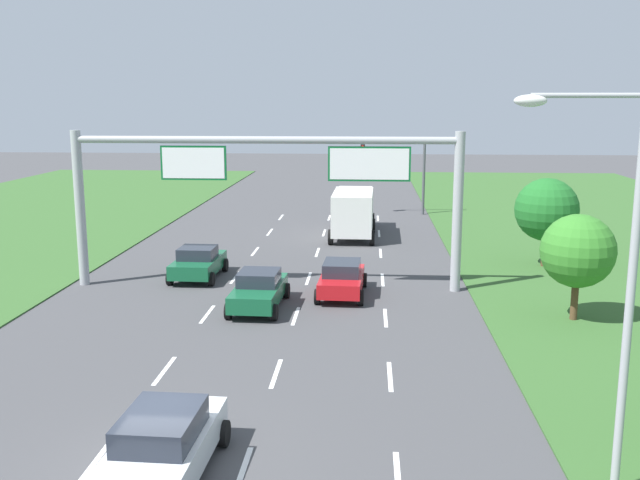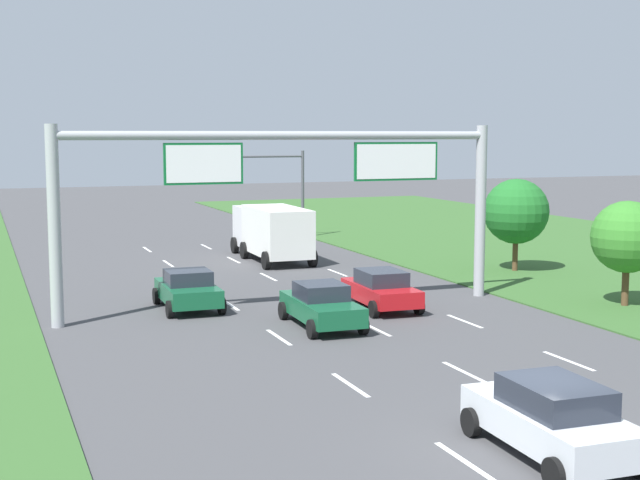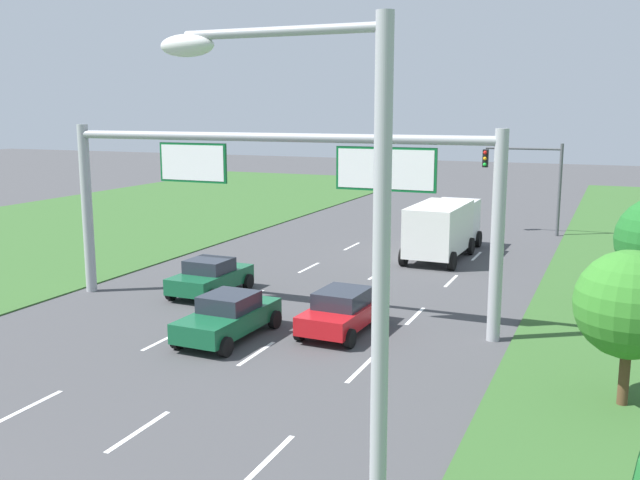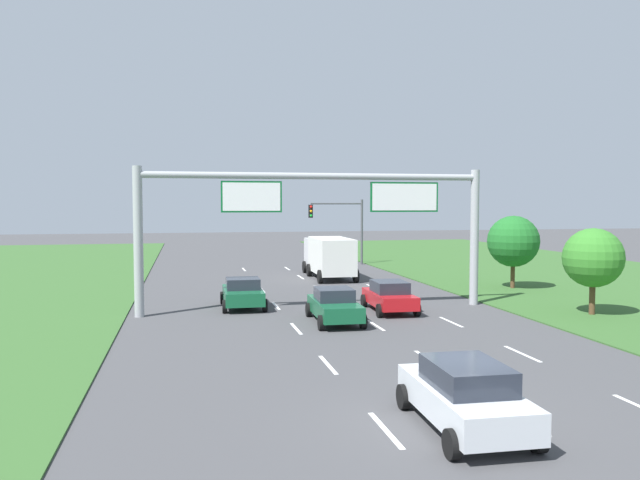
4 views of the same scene
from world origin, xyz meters
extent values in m
plane|color=#424244|center=(0.00, 0.00, 0.00)|extent=(200.00, 200.00, 0.00)
cube|color=white|center=(-1.75, 0.00, 0.00)|extent=(0.14, 2.40, 0.01)
cube|color=white|center=(-1.75, 6.00, 0.00)|extent=(0.14, 2.40, 0.01)
cube|color=white|center=(-1.75, 12.00, 0.00)|extent=(0.14, 2.40, 0.01)
cube|color=white|center=(-1.75, 18.00, 0.00)|extent=(0.14, 2.40, 0.01)
cube|color=white|center=(-1.75, 24.00, 0.00)|extent=(0.14, 2.40, 0.01)
cube|color=white|center=(-1.75, 30.00, 0.00)|extent=(0.14, 2.40, 0.01)
cube|color=white|center=(-1.75, 36.00, 0.00)|extent=(0.14, 2.40, 0.01)
cube|color=white|center=(1.75, 0.00, 0.00)|extent=(0.14, 2.40, 0.01)
cube|color=white|center=(1.75, 6.00, 0.00)|extent=(0.14, 2.40, 0.01)
cube|color=white|center=(1.75, 12.00, 0.00)|extent=(0.14, 2.40, 0.01)
cube|color=white|center=(1.75, 18.00, 0.00)|extent=(0.14, 2.40, 0.01)
cube|color=white|center=(1.75, 24.00, 0.00)|extent=(0.14, 2.40, 0.01)
cube|color=white|center=(1.75, 30.00, 0.00)|extent=(0.14, 2.40, 0.01)
cube|color=white|center=(1.75, 36.00, 0.00)|extent=(0.14, 2.40, 0.01)
cube|color=white|center=(5.25, 6.00, 0.00)|extent=(0.14, 2.40, 0.01)
cube|color=white|center=(5.25, 12.00, 0.00)|extent=(0.14, 2.40, 0.01)
cube|color=white|center=(5.25, 18.00, 0.00)|extent=(0.14, 2.40, 0.01)
cube|color=white|center=(5.25, 24.00, 0.00)|extent=(0.14, 2.40, 0.01)
cube|color=white|center=(5.25, 30.00, 0.00)|extent=(0.14, 2.40, 0.01)
cube|color=white|center=(5.25, 36.00, 0.00)|extent=(0.14, 2.40, 0.01)
cube|color=#145633|center=(0.16, 13.01, 0.65)|extent=(1.89, 4.38, 0.65)
cube|color=#232833|center=(0.16, 13.08, 1.25)|extent=(1.62, 1.79, 0.55)
cylinder|color=black|center=(-0.69, 14.65, 0.32)|extent=(0.24, 0.65, 0.64)
cylinder|color=black|center=(1.10, 14.60, 0.32)|extent=(0.24, 0.65, 0.64)
cylinder|color=black|center=(-0.79, 11.42, 0.32)|extent=(0.24, 0.65, 0.64)
cylinder|color=black|center=(1.00, 11.37, 0.32)|extent=(0.24, 0.65, 0.64)
cube|color=#145633|center=(-3.47, 17.79, 0.64)|extent=(1.96, 4.00, 0.65)
cube|color=#232833|center=(-3.47, 17.72, 1.24)|extent=(1.67, 1.65, 0.54)
cylinder|color=black|center=(-4.41, 19.24, 0.32)|extent=(0.23, 0.64, 0.64)
cylinder|color=black|center=(-2.48, 19.21, 0.32)|extent=(0.23, 0.64, 0.64)
cylinder|color=black|center=(-4.46, 16.37, 0.32)|extent=(0.23, 0.64, 0.64)
cylinder|color=black|center=(-2.53, 16.34, 0.32)|extent=(0.23, 0.64, 0.64)
cube|color=silver|center=(0.08, -0.32, 0.67)|extent=(2.01, 4.37, 0.70)
cube|color=#232833|center=(0.07, -0.44, 1.31)|extent=(1.64, 2.26, 0.58)
cylinder|color=black|center=(-0.83, 1.32, 0.32)|extent=(0.24, 0.65, 0.64)
cylinder|color=black|center=(1.08, 1.26, 0.32)|extent=(0.24, 0.65, 0.64)
cylinder|color=black|center=(-0.93, -1.89, 0.32)|extent=(0.24, 0.65, 0.64)
cylinder|color=black|center=(0.98, -1.95, 0.32)|extent=(0.24, 0.65, 0.64)
cube|color=red|center=(3.43, 15.18, 0.63)|extent=(1.92, 4.15, 0.62)
cube|color=#232833|center=(3.43, 15.15, 1.22)|extent=(1.61, 2.00, 0.56)
cylinder|color=black|center=(2.59, 16.71, 0.32)|extent=(0.25, 0.65, 0.64)
cylinder|color=black|center=(4.39, 16.63, 0.32)|extent=(0.25, 0.65, 0.64)
cylinder|color=black|center=(2.47, 13.72, 0.32)|extent=(0.25, 0.65, 0.64)
cylinder|color=black|center=(4.27, 13.65, 0.32)|extent=(0.25, 0.65, 0.64)
cube|color=silver|center=(3.69, 32.14, 1.55)|extent=(2.24, 2.14, 2.20)
cube|color=silver|center=(3.62, 28.28, 1.66)|extent=(2.46, 5.36, 2.42)
cylinder|color=black|center=(2.56, 32.66, 0.45)|extent=(0.30, 0.90, 0.90)
cylinder|color=black|center=(4.82, 32.62, 0.45)|extent=(0.30, 0.90, 0.90)
cylinder|color=black|center=(2.44, 30.36, 0.45)|extent=(0.30, 0.90, 0.90)
cylinder|color=black|center=(4.86, 30.31, 0.45)|extent=(0.30, 0.90, 0.90)
cylinder|color=black|center=(2.37, 26.24, 0.45)|extent=(0.30, 0.90, 0.90)
cylinder|color=black|center=(4.79, 26.20, 0.45)|extent=(0.30, 0.90, 0.90)
cylinder|color=#9EA0A5|center=(-8.40, 16.25, 3.50)|extent=(0.44, 0.44, 7.00)
cylinder|color=#9EA0A5|center=(8.40, 16.25, 3.50)|extent=(0.44, 0.44, 7.00)
cylinder|color=#9EA0A5|center=(0.00, 16.25, 6.60)|extent=(16.80, 0.32, 0.32)
cube|color=#0C5B28|center=(-3.15, 16.25, 5.59)|extent=(2.91, 0.12, 1.50)
cube|color=white|center=(-3.15, 16.18, 5.59)|extent=(2.75, 0.01, 1.34)
cube|color=#0C5B28|center=(4.55, 16.25, 5.59)|extent=(3.56, 0.12, 1.50)
cube|color=white|center=(4.55, 16.18, 5.59)|extent=(3.40, 0.01, 1.34)
cylinder|color=#47494F|center=(8.60, 38.05, 2.80)|extent=(0.20, 0.20, 5.60)
cylinder|color=#47494F|center=(6.35, 38.05, 5.25)|extent=(4.50, 0.14, 0.14)
cube|color=black|center=(4.10, 38.05, 4.60)|extent=(0.32, 0.36, 1.10)
sphere|color=red|center=(4.10, 37.85, 4.97)|extent=(0.22, 0.22, 0.22)
sphere|color=orange|center=(4.10, 37.85, 4.60)|extent=(0.22, 0.22, 0.22)
sphere|color=green|center=(4.10, 37.85, 4.23)|extent=(0.22, 0.22, 0.22)
cylinder|color=#513823|center=(12.40, 12.10, 0.84)|extent=(0.27, 0.27, 1.69)
sphere|color=#337927|center=(12.40, 12.10, 2.73)|extent=(2.78, 2.78, 2.78)
cylinder|color=#513823|center=(13.42, 21.20, 0.88)|extent=(0.26, 0.26, 1.76)
sphere|color=#1D6424|center=(13.42, 21.20, 2.94)|extent=(3.15, 3.15, 3.15)
camera|label=1|loc=(4.50, -14.61, 8.23)|focal=40.00mm
camera|label=2|loc=(-10.84, -15.27, 6.66)|focal=50.00mm
camera|label=3|loc=(11.97, -6.98, 7.58)|focal=40.00mm
camera|label=4|loc=(-6.25, -13.60, 5.28)|focal=35.00mm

